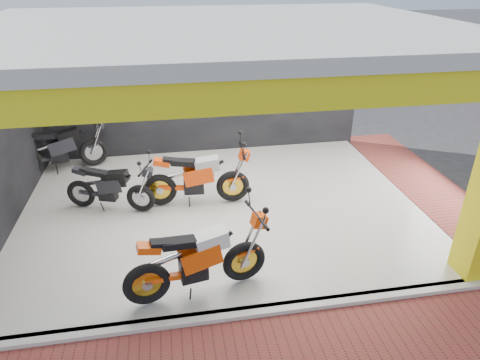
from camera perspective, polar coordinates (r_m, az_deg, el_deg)
name	(u,v)px	position (r m, az deg, el deg)	size (l,w,h in m)	color
ground	(237,271)	(7.30, -0.41, -12.07)	(80.00, 80.00, 0.00)	#2D2D30
showroom_floor	(221,208)	(8.90, -2.53, -3.78)	(8.00, 6.00, 0.10)	white
showroom_ceiling	(217,29)	(7.71, -3.10, 19.51)	(8.40, 6.40, 0.20)	beige
back_wall	(204,89)	(11.10, -4.88, 12.04)	(8.20, 0.20, 3.50)	black
header_beam_front	(251,93)	(4.86, 1.45, 11.46)	(8.40, 0.30, 0.40)	yellow
header_beam_right	(429,40)	(9.14, 23.91, 16.66)	(0.30, 6.40, 0.40)	yellow
floor_kerb	(248,313)	(6.52, 1.14, -17.31)	(8.00, 0.20, 0.10)	white
paver_front	(260,358)	(6.02, 2.65, -22.65)	(9.00, 1.40, 0.03)	maroon
paver_right	(432,191)	(10.55, 24.27, -1.33)	(1.40, 7.00, 0.03)	maroon
moto_hero	(244,243)	(6.54, 0.56, -8.45)	(2.32, 0.86, 1.42)	#F54B0A
moto_row_a	(233,172)	(8.70, -0.98, 1.12)	(2.31, 0.85, 1.41)	#F8430A
moto_row_b	(139,185)	(8.61, -13.27, -0.71)	(1.96, 0.73, 1.20)	black
moto_row_d	(92,139)	(10.95, -19.16, 5.15)	(2.29, 0.85, 1.40)	black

